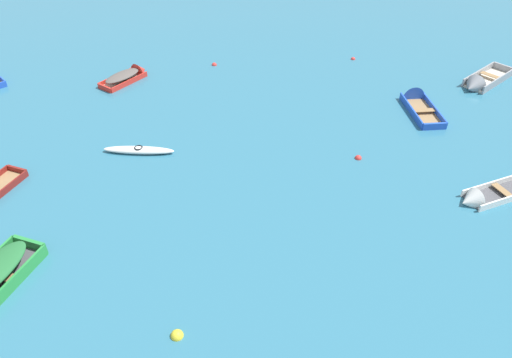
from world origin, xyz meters
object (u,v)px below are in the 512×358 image
Objects in this scene: rowboat_white_midfield_right at (481,198)px; kayak_white_center at (139,150)px; mooring_buoy_outer_edge at (358,158)px; mooring_buoy_far_field at (353,59)px; mooring_buoy_midfield at (177,336)px; rowboat_grey_outer_left at (479,83)px; mooring_buoy_between_boats_right at (214,65)px; rowboat_red_cluster_outer at (130,75)px; rowboat_blue_near_left at (415,100)px.

rowboat_white_midfield_right is 16.69m from kayak_white_center.
mooring_buoy_outer_edge is 12.28m from mooring_buoy_far_field.
rowboat_white_midfield_right is 14.67m from mooring_buoy_midfield.
rowboat_grey_outer_left reaches higher than mooring_buoy_between_boats_right.
kayak_white_center is at bearing -83.58° from rowboat_red_cluster_outer.
mooring_buoy_outer_edge is 13.82m from mooring_buoy_between_boats_right.
rowboat_grey_outer_left reaches higher than rowboat_white_midfield_right.
mooring_buoy_between_boats_right is at bearing 117.79° from mooring_buoy_outer_edge.
rowboat_grey_outer_left is 14.47× the size of mooring_buoy_far_field.
mooring_buoy_between_boats_right is (-16.52, 5.63, -0.23)m from rowboat_grey_outer_left.
rowboat_white_midfield_right is at bearing -42.08° from rowboat_red_cluster_outer.
rowboat_red_cluster_outer reaches higher than mooring_buoy_midfield.
rowboat_blue_near_left reaches higher than rowboat_white_midfield_right.
kayak_white_center reaches higher than mooring_buoy_outer_edge.
mooring_buoy_outer_edge is at bearing -146.80° from rowboat_grey_outer_left.
rowboat_white_midfield_right is 1.20× the size of rowboat_red_cluster_outer.
rowboat_blue_near_left reaches higher than mooring_buoy_far_field.
rowboat_grey_outer_left is (4.92, 1.50, 0.05)m from rowboat_blue_near_left.
mooring_buoy_outer_edge is at bearing -10.69° from kayak_white_center.
mooring_buoy_far_field is at bearing 58.91° from mooring_buoy_midfield.
mooring_buoy_midfield is (-13.73, -5.16, -0.16)m from rowboat_white_midfield_right.
mooring_buoy_midfield is 24.49m from mooring_buoy_far_field.
kayak_white_center is at bearing 158.60° from rowboat_white_midfield_right.
mooring_buoy_midfield is at bearing -135.33° from rowboat_blue_near_left.
rowboat_white_midfield_right is 12.65× the size of mooring_buoy_far_field.
mooring_buoy_between_boats_right is (2.82, 21.39, 0.00)m from mooring_buoy_midfield.
mooring_buoy_midfield is (2.80, -20.09, -0.26)m from rowboat_red_cluster_outer.
mooring_buoy_midfield is at bearing -121.09° from mooring_buoy_far_field.
rowboat_red_cluster_outer is (-16.54, 14.93, 0.10)m from rowboat_white_midfield_right.
mooring_buoy_midfield is (-14.42, -14.26, -0.18)m from rowboat_blue_near_left.
rowboat_white_midfield_right is 11.98m from rowboat_grey_outer_left.
mooring_buoy_midfield is 1.41× the size of mooring_buoy_far_field.
rowboat_red_cluster_outer is 10.55× the size of mooring_buoy_far_field.
kayak_white_center is at bearing -169.51° from rowboat_blue_near_left.
rowboat_white_midfield_right reaches higher than mooring_buoy_outer_edge.
mooring_buoy_outer_edge is at bearing 138.17° from rowboat_white_midfield_right.
mooring_buoy_between_boats_right is 1.12× the size of mooring_buoy_far_field.
rowboat_blue_near_left reaches higher than mooring_buoy_midfield.
kayak_white_center reaches higher than mooring_buoy_between_boats_right.
mooring_buoy_outer_edge is (11.07, -2.09, -0.17)m from kayak_white_center.
mooring_buoy_midfield is at bearing -159.40° from rowboat_white_midfield_right.
rowboat_white_midfield_right is 19.56m from mooring_buoy_between_boats_right.
mooring_buoy_between_boats_right is (-11.60, 7.13, -0.18)m from rowboat_blue_near_left.
rowboat_red_cluster_outer reaches higher than mooring_buoy_outer_edge.
kayak_white_center reaches higher than mooring_buoy_far_field.
kayak_white_center is 10.57× the size of mooring_buoy_between_boats_right.
rowboat_grey_outer_left reaches higher than mooring_buoy_outer_edge.
mooring_buoy_outer_edge is (-10.07, -6.59, -0.23)m from rowboat_grey_outer_left.
rowboat_red_cluster_outer is at bearing 137.83° from mooring_buoy_outer_edge.
rowboat_blue_near_left is 20.28m from mooring_buoy_midfield.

